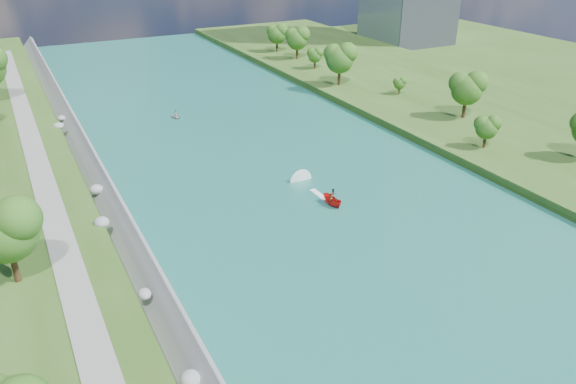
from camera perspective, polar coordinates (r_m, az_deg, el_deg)
ground at (r=70.53m, az=6.38°, el=-4.46°), size 260.00×260.00×0.00m
river_water at (r=85.86m, az=-0.93°, el=1.58°), size 55.00×240.00×0.10m
berm_east at (r=114.93m, az=21.89°, el=6.49°), size 44.00×240.00×1.50m
riprap_bank at (r=77.65m, az=-18.04°, el=-1.13°), size 4.76×236.00×4.48m
riverside_path at (r=77.05m, az=-23.12°, el=-0.78°), size 3.00×200.00×0.10m
trees_east at (r=114.72m, az=14.23°, el=10.56°), size 17.18×136.98×11.92m
motorboat at (r=78.85m, az=3.73°, el=-0.30°), size 3.60×18.64×2.09m
raft at (r=113.92m, az=-11.32°, el=7.56°), size 2.62×3.10×1.59m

